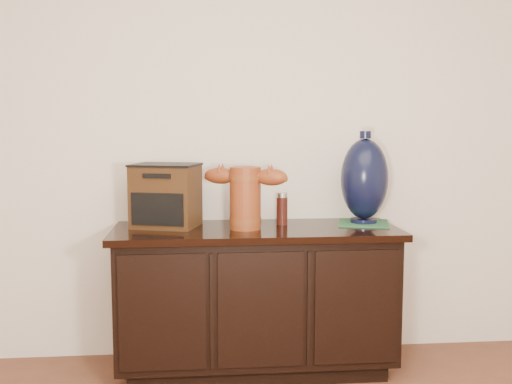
{
  "coord_description": "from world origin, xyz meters",
  "views": [
    {
      "loc": [
        -0.28,
        -0.79,
        1.29
      ],
      "look_at": [
        -0.0,
        2.18,
        0.95
      ],
      "focal_mm": 42.0,
      "sensor_mm": 36.0,
      "label": 1
    }
  ],
  "objects": [
    {
      "name": "sideboard",
      "position": [
        0.0,
        2.23,
        0.39
      ],
      "size": [
        1.46,
        0.56,
        0.75
      ],
      "color": "black",
      "rests_on": "ground"
    },
    {
      "name": "tv_radio",
      "position": [
        -0.46,
        2.31,
        0.92
      ],
      "size": [
        0.39,
        0.35,
        0.33
      ],
      "rotation": [
        0.0,
        0.0,
        -0.29
      ],
      "color": "#3A210E",
      "rests_on": "sideboard"
    },
    {
      "name": "spray_can",
      "position": [
        0.15,
        2.31,
        0.84
      ],
      "size": [
        0.06,
        0.06,
        0.17
      ],
      "color": "#57170F",
      "rests_on": "sideboard"
    },
    {
      "name": "lamp_base",
      "position": [
        0.58,
        2.3,
        0.99
      ],
      "size": [
        0.31,
        0.31,
        0.49
      ],
      "rotation": [
        0.0,
        0.0,
        -0.26
      ],
      "color": "black",
      "rests_on": "green_mat"
    },
    {
      "name": "green_mat",
      "position": [
        0.58,
        2.3,
        0.76
      ],
      "size": [
        0.32,
        0.32,
        0.01
      ],
      "primitive_type": "cube",
      "rotation": [
        0.0,
        0.0,
        -0.26
      ],
      "color": "#2A5D37",
      "rests_on": "sideboard"
    },
    {
      "name": "terracotta_vessel",
      "position": [
        -0.06,
        2.2,
        0.93
      ],
      "size": [
        0.44,
        0.25,
        0.31
      ],
      "rotation": [
        0.0,
        0.0,
        -0.41
      ],
      "color": "brown",
      "rests_on": "sideboard"
    },
    {
      "name": "room",
      "position": [
        0.0,
        0.0,
        1.3
      ],
      "size": [
        5.0,
        5.0,
        5.0
      ],
      "color": "brown",
      "rests_on": "ground"
    }
  ]
}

